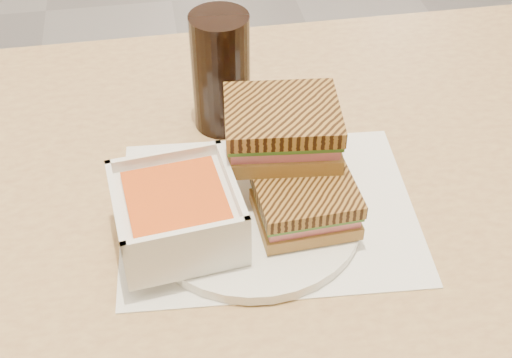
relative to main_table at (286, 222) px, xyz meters
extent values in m
cube|color=tan|center=(0.00, 0.00, 0.10)|extent=(1.20, 0.70, 0.03)
cylinder|color=tan|center=(0.55, 0.30, -0.28)|extent=(0.06, 0.06, 0.72)
cube|color=white|center=(-0.04, -0.08, 0.11)|extent=(0.37, 0.30, 0.00)
cylinder|color=white|center=(-0.06, -0.09, 0.12)|extent=(0.26, 0.26, 0.01)
cube|color=white|center=(-0.15, -0.12, 0.16)|extent=(0.15, 0.15, 0.06)
cube|color=#D84A10|center=(-0.15, -0.12, 0.19)|extent=(0.12, 0.12, 0.01)
cube|color=white|center=(-0.09, -0.11, 0.19)|extent=(0.02, 0.13, 0.02)
cube|color=white|center=(-0.22, -0.13, 0.19)|extent=(0.02, 0.13, 0.02)
cube|color=white|center=(-0.16, -0.06, 0.19)|extent=(0.13, 0.02, 0.02)
cube|color=white|center=(-0.15, -0.18, 0.19)|extent=(0.13, 0.02, 0.02)
cube|color=#A97C3C|center=(-0.01, -0.12, 0.14)|extent=(0.12, 0.10, 0.02)
cube|color=#D56F7F|center=(-0.01, -0.12, 0.15)|extent=(0.11, 0.09, 0.01)
cube|color=#386B23|center=(-0.01, -0.12, 0.16)|extent=(0.11, 0.10, 0.01)
cube|color=brown|center=(-0.01, -0.12, 0.17)|extent=(0.12, 0.10, 0.02)
cube|color=#A97C3C|center=(-0.02, -0.05, 0.19)|extent=(0.14, 0.12, 0.02)
cube|color=#D56F7F|center=(-0.02, -0.05, 0.21)|extent=(0.13, 0.11, 0.01)
cube|color=#386B23|center=(-0.02, -0.05, 0.22)|extent=(0.14, 0.12, 0.01)
cube|color=brown|center=(-0.02, -0.05, 0.23)|extent=(0.14, 0.12, 0.02)
cylinder|color=black|center=(-0.07, 0.10, 0.20)|extent=(0.08, 0.08, 0.17)
camera|label=1|loc=(-0.15, -0.66, 0.70)|focal=47.91mm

